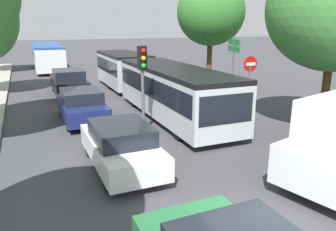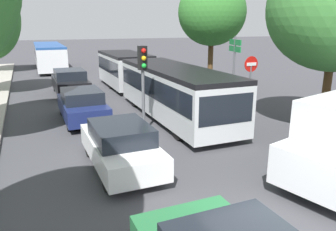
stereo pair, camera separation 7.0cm
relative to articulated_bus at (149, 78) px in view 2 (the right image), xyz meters
name	(u,v)px [view 2 (the right image)]	position (x,y,z in m)	size (l,w,h in m)	color
articulated_bus	(149,78)	(0.00, 0.00, 0.00)	(2.62, 15.84, 2.35)	silver
city_bus_rear	(49,55)	(-3.92, 17.60, 0.02)	(2.65, 11.08, 2.38)	silver
queued_car_white	(121,145)	(-3.76, -7.79, -0.65)	(1.70, 3.99, 1.39)	white
queued_car_navy	(82,105)	(-3.98, -2.24, -0.63)	(1.74, 4.11, 1.43)	navy
queued_car_black	(70,82)	(-3.69, 4.05, -0.58)	(1.87, 4.41, 1.53)	black
traffic_light	(143,70)	(-2.00, -4.85, 1.14)	(0.33, 0.36, 3.40)	#56595E
no_entry_sign	(250,77)	(3.16, -4.72, 0.52)	(0.70, 0.08, 2.82)	#56595E
direction_sign_post	(234,57)	(3.94, -2.27, 1.20)	(0.33, 1.38, 3.60)	#56595E
tree_right_mid	(212,13)	(4.67, 1.38, 3.54)	(4.14, 4.14, 6.92)	#51381E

